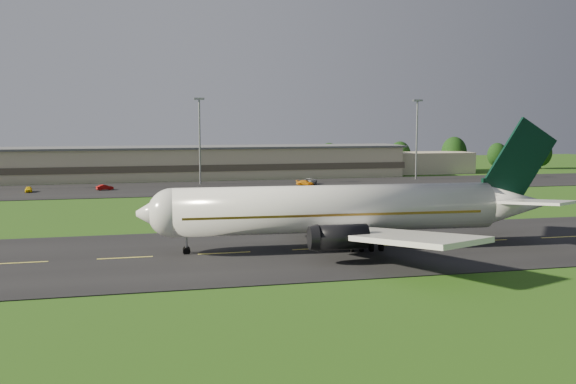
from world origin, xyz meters
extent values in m
plane|color=#204511|center=(0.00, 0.00, 0.00)|extent=(360.00, 360.00, 0.00)
cube|color=black|center=(0.00, 0.00, 0.05)|extent=(220.00, 30.00, 0.10)
cube|color=black|center=(0.00, 72.00, 0.05)|extent=(260.00, 30.00, 0.10)
cylinder|color=silver|center=(13.27, 0.00, 4.80)|extent=(38.24, 7.53, 5.60)
sphere|color=silver|center=(-5.71, 0.97, 4.80)|extent=(5.60, 5.60, 5.60)
cone|color=silver|center=(-7.71, 1.07, 4.80)|extent=(4.27, 5.57, 5.38)
cone|color=silver|center=(35.74, -1.15, 4.80)|extent=(9.27, 5.94, 5.49)
cube|color=brown|center=(12.77, 0.03, 4.45)|extent=(35.24, 7.42, 0.28)
cube|color=black|center=(-6.31, 1.00, 5.35)|extent=(2.15, 3.10, 0.65)
cube|color=silver|center=(16.20, -11.16, 3.30)|extent=(13.35, 20.22, 2.20)
cube|color=silver|center=(17.32, 10.81, 3.30)|extent=(14.83, 20.09, 2.20)
cube|color=silver|center=(35.48, -6.14, 5.70)|extent=(7.23, 9.40, 0.91)
cube|color=silver|center=(35.99, 3.84, 5.70)|extent=(7.80, 9.35, 0.91)
cube|color=black|center=(34.24, -1.07, 6.60)|extent=(5.02, 0.80, 3.00)
cube|color=black|center=(36.74, -1.20, 10.30)|extent=(9.44, 0.93, 10.55)
cylinder|color=black|center=(11.36, -7.91, 2.90)|extent=(5.73, 2.98, 2.70)
cylinder|color=black|center=(12.18, 8.07, 2.90)|extent=(5.73, 2.98, 2.70)
cube|color=#C4B495|center=(0.00, 96.00, 4.00)|extent=(120.00, 15.00, 8.00)
cube|color=#4C4438|center=(0.00, 96.00, 3.20)|extent=(121.00, 15.40, 1.60)
cube|color=#595B60|center=(0.00, 96.00, 8.15)|extent=(122.00, 16.00, 0.50)
cube|color=#C4B495|center=(70.00, 98.00, 3.00)|extent=(28.00, 11.00, 6.00)
cylinder|color=gray|center=(5.00, 80.00, 10.00)|extent=(0.44, 0.44, 20.00)
cube|color=gray|center=(5.00, 80.00, 20.10)|extent=(2.40, 1.20, 0.50)
cylinder|color=gray|center=(60.00, 80.00, 10.00)|extent=(0.44, 0.44, 20.00)
cube|color=gray|center=(60.00, 80.00, 20.10)|extent=(2.40, 1.20, 0.50)
cylinder|color=black|center=(-34.79, 104.77, 1.28)|extent=(0.56, 0.56, 2.55)
ellipsoid|color=black|center=(-34.79, 104.77, 4.40)|extent=(5.96, 5.96, 7.45)
cylinder|color=black|center=(44.33, 104.87, 1.37)|extent=(0.56, 0.56, 2.73)
ellipsoid|color=black|center=(44.33, 104.87, 4.71)|extent=(6.38, 6.38, 7.97)
cylinder|color=black|center=(66.49, 105.64, 1.40)|extent=(0.56, 0.56, 2.80)
ellipsoid|color=black|center=(66.49, 105.64, 4.81)|extent=(6.52, 6.52, 8.15)
cylinder|color=black|center=(83.57, 104.74, 1.60)|extent=(0.56, 0.56, 3.21)
ellipsoid|color=black|center=(83.57, 104.74, 5.52)|extent=(7.48, 7.48, 9.35)
cylinder|color=black|center=(99.68, 107.40, 1.28)|extent=(0.56, 0.56, 2.56)
ellipsoid|color=black|center=(99.68, 107.40, 4.41)|extent=(5.97, 5.97, 7.47)
cylinder|color=black|center=(113.63, 105.28, 1.44)|extent=(0.56, 0.56, 2.88)
ellipsoid|color=black|center=(113.63, 105.28, 4.96)|extent=(6.72, 6.72, 8.40)
imported|color=yellow|center=(-31.84, 71.30, 0.69)|extent=(1.81, 3.63, 1.19)
imported|color=maroon|center=(-16.39, 71.70, 0.69)|extent=(3.80, 2.38, 1.18)
imported|color=silver|center=(29.66, 73.01, 0.83)|extent=(5.11, 5.64, 1.46)
imported|color=orange|center=(28.38, 71.19, 0.71)|extent=(4.44, 3.76, 1.22)
camera|label=1|loc=(-9.43, -71.59, 15.22)|focal=40.00mm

